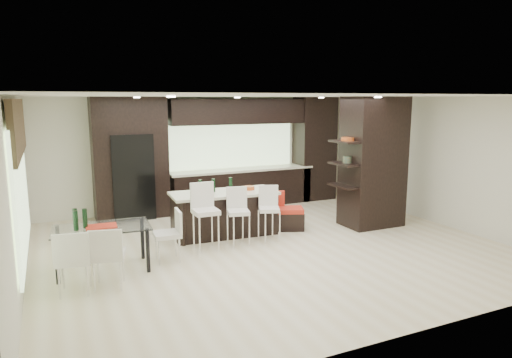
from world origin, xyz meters
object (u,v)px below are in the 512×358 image
stool_mid (238,222)px  dining_table (103,249)px  kitchen_island (224,213)px  stool_right (269,219)px  chair_end (167,238)px  chair_far (74,264)px  floor_vase (351,197)px  bench (275,219)px  stool_left (206,224)px  chair_near (108,259)px

stool_mid → dining_table: size_ratio=0.59×
kitchen_island → stool_right: 0.96m
kitchen_island → chair_end: (-1.39, -1.01, -0.03)m
chair_far → chair_end: (1.47, 0.71, -0.03)m
stool_right → stool_mid: bearing=-158.3°
stool_right → dining_table: 3.05m
floor_vase → bench: bearing=172.3°
stool_mid → chair_end: size_ratio=1.09×
kitchen_island → dining_table: kitchen_island is taller
stool_left → chair_end: 0.80m
stool_mid → chair_near: size_ratio=1.03×
stool_right → floor_vase: bearing=31.6°
stool_left → chair_near: 2.02m
dining_table → chair_far: (-0.45, -0.71, 0.07)m
stool_right → bench: stool_right is taller
chair_end → chair_near: bearing=129.3°
bench → kitchen_island: bearing=-163.8°
stool_mid → stool_right: 0.63m
stool_mid → chair_near: bearing=-143.7°
kitchen_island → stool_right: bearing=-45.7°
floor_vase → chair_near: bearing=-165.0°
stool_right → chair_far: 3.63m
kitchen_island → chair_far: kitchen_island is taller
stool_left → stool_right: size_ratio=1.15×
bench → floor_vase: size_ratio=1.02×
chair_near → stool_mid: bearing=36.8°
stool_left → chair_near: bearing=-150.6°
stool_left → bench: stool_left is taller
chair_near → chair_far: (-0.45, -0.00, 0.00)m
stool_mid → chair_near: stool_mid is taller
stool_right → floor_vase: (2.16, 0.39, 0.16)m
stool_mid → bench: 1.25m
floor_vase → stool_right: bearing=-169.8°
stool_right → dining_table: stool_right is taller
bench → stool_right: bearing=-103.4°
dining_table → chair_near: size_ratio=1.75×
stool_mid → chair_end: stool_mid is taller
stool_left → stool_mid: stool_left is taller
chair_near → floor_vase: bearing=29.3°
bench → dining_table: dining_table is taller
bench → stool_mid: bearing=-127.9°
kitchen_island → stool_left: bearing=-126.5°
chair_far → stool_left: bearing=33.4°
kitchen_island → bench: kitchen_island is taller
stool_right → bench: (0.44, 0.62, -0.19)m
bench → chair_near: chair_near is taller
stool_mid → chair_far: size_ratio=1.02×
stool_mid → chair_near: (-2.40, -1.00, -0.01)m
chair_near → kitchen_island: bearing=50.0°
chair_far → chair_end: chair_far is taller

